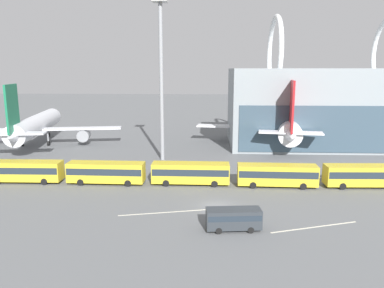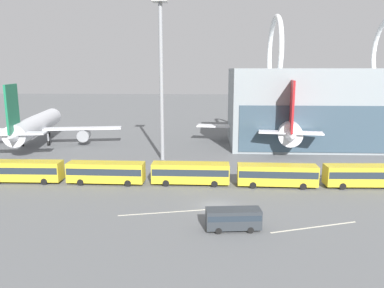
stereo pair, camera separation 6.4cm
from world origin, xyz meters
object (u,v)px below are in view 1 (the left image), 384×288
(shuttle_bus_5, at_px, (365,174))
(floodlight_mast, at_px, (161,64))
(airliner_at_gate_far, at_px, (286,124))
(shuttle_bus_4, at_px, (277,174))
(airliner_at_gate_near, at_px, (35,126))
(shuttle_bus_2, at_px, (106,171))
(shuttle_bus_1, at_px, (24,170))
(shuttle_bus_3, at_px, (191,172))
(service_van_foreground, at_px, (234,218))

(shuttle_bus_5, bearing_deg, floodlight_mast, 151.89)
(shuttle_bus_5, xyz_separation_m, floodlight_mast, (-32.20, 15.90, 16.28))
(floodlight_mast, bearing_deg, shuttle_bus_5, -26.27)
(airliner_at_gate_far, height_order, shuttle_bus_5, airliner_at_gate_far)
(shuttle_bus_4, bearing_deg, airliner_at_gate_near, 151.98)
(shuttle_bus_2, bearing_deg, airliner_at_gate_far, 45.80)
(airliner_at_gate_near, xyz_separation_m, airliner_at_gate_far, (58.06, 5.04, 0.04))
(airliner_at_gate_near, distance_m, shuttle_bus_1, 30.39)
(shuttle_bus_1, relative_size, shuttle_bus_4, 1.00)
(airliner_at_gate_far, bearing_deg, shuttle_bus_1, 133.53)
(shuttle_bus_3, bearing_deg, shuttle_bus_4, -1.76)
(airliner_at_gate_far, height_order, shuttle_bus_4, airliner_at_gate_far)
(airliner_at_gate_near, bearing_deg, shuttle_bus_1, -168.04)
(airliner_at_gate_far, xyz_separation_m, floodlight_mast, (-27.18, -17.47, 13.58))
(shuttle_bus_1, bearing_deg, airliner_at_gate_far, 34.43)
(shuttle_bus_1, xyz_separation_m, service_van_foreground, (31.43, -16.36, -0.54))
(shuttle_bus_4, bearing_deg, shuttle_bus_2, -179.03)
(shuttle_bus_4, bearing_deg, floodlight_mast, 141.61)
(shuttle_bus_4, bearing_deg, airliner_at_gate_far, 78.40)
(shuttle_bus_3, relative_size, shuttle_bus_5, 1.00)
(shuttle_bus_1, distance_m, shuttle_bus_4, 38.94)
(airliner_at_gate_near, bearing_deg, shuttle_bus_3, -136.79)
(shuttle_bus_2, bearing_deg, shuttle_bus_4, 0.58)
(airliner_at_gate_far, bearing_deg, shuttle_bus_4, 174.95)
(service_van_foreground, bearing_deg, shuttle_bus_1, 146.77)
(shuttle_bus_3, xyz_separation_m, shuttle_bus_4, (12.98, -0.52, 0.00))
(airliner_at_gate_far, xyz_separation_m, shuttle_bus_3, (-20.94, -33.12, -2.70))
(airliner_at_gate_near, xyz_separation_m, shuttle_bus_2, (24.15, -28.28, -2.66))
(shuttle_bus_4, bearing_deg, shuttle_bus_5, 2.98)
(shuttle_bus_2, xyz_separation_m, shuttle_bus_4, (25.96, -0.34, 0.00))
(shuttle_bus_2, height_order, shuttle_bus_4, same)
(airliner_at_gate_far, relative_size, floodlight_mast, 1.41)
(shuttle_bus_1, distance_m, shuttle_bus_3, 25.96)
(shuttle_bus_3, bearing_deg, airliner_at_gate_far, 58.25)
(shuttle_bus_1, height_order, shuttle_bus_4, same)
(shuttle_bus_1, bearing_deg, shuttle_bus_5, -1.05)
(airliner_at_gate_far, bearing_deg, airliner_at_gate_near, 103.22)
(shuttle_bus_3, distance_m, shuttle_bus_5, 25.96)
(shuttle_bus_5, relative_size, service_van_foreground, 1.93)
(shuttle_bus_1, distance_m, floodlight_mast, 30.01)
(shuttle_bus_4, bearing_deg, service_van_foreground, -113.59)
(shuttle_bus_1, height_order, floodlight_mast, floodlight_mast)
(airliner_at_gate_near, distance_m, floodlight_mast, 35.97)
(shuttle_bus_3, relative_size, shuttle_bus_4, 1.00)
(shuttle_bus_4, distance_m, floodlight_mast, 29.94)
(shuttle_bus_2, bearing_deg, shuttle_bus_3, 2.15)
(service_van_foreground, xyz_separation_m, floodlight_mast, (-11.71, 32.07, 16.82))
(shuttle_bus_1, relative_size, floodlight_mast, 0.39)
(airliner_at_gate_near, distance_m, shuttle_bus_4, 57.76)
(shuttle_bus_3, bearing_deg, shuttle_bus_5, 0.03)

